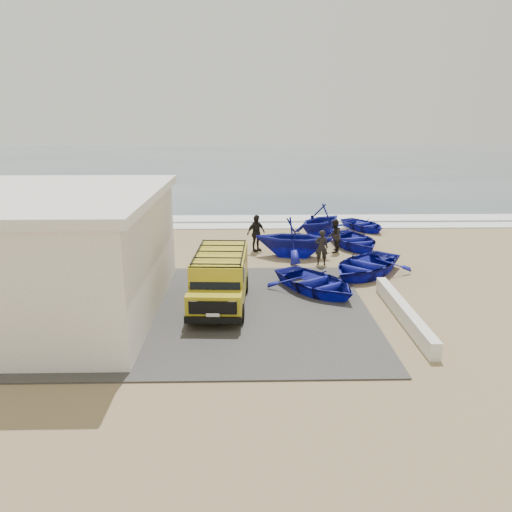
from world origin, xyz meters
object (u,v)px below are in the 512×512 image
object	(u,v)px
boat_mid_left	(294,237)
boat_mid_right	(354,240)
fisherman_middle	(334,236)
parapet	(404,313)
van	(220,277)
boat_near_right	(365,265)
building	(39,253)
boat_far_left	(321,220)
boat_far_right	(363,225)
boat_near_left	(316,282)
fisherman_front	(322,248)
fisherman_back	(256,233)

from	to	relation	value
boat_mid_left	boat_mid_right	bearing A→B (deg)	-54.04
boat_mid_left	fisherman_middle	size ratio (longest dim) A/B	2.20
parapet	van	distance (m)	6.55
van	boat_near_right	size ratio (longest dim) A/B	1.10
building	boat_far_left	xyz separation A→B (m)	(11.44, 11.31, -1.22)
boat_near_right	fisherman_middle	distance (m)	3.90
boat_mid_left	boat_far_right	world-z (taller)	boat_mid_left
building	fisherman_middle	distance (m)	14.09
building	boat_mid_right	bearing A→B (deg)	34.06
boat_far_right	fisherman_middle	xyz separation A→B (m)	(-2.65, -5.02, 0.50)
parapet	boat_near_right	xyz separation A→B (m)	(-0.17, 5.02, 0.17)
boat_near_left	fisherman_front	world-z (taller)	fisherman_front
boat_mid_right	fisherman_front	xyz separation A→B (m)	(-2.20, -3.09, 0.42)
boat_far_left	fisherman_middle	size ratio (longest dim) A/B	2.11
building	boat_near_left	world-z (taller)	building
fisherman_front	fisherman_back	bearing A→B (deg)	-33.07
building	fisherman_middle	size ratio (longest dim) A/B	5.55
boat_near_left	fisherman_front	bearing A→B (deg)	44.56
fisherman_back	boat_mid_left	bearing A→B (deg)	-67.69
boat_near_right	fisherman_front	world-z (taller)	fisherman_front
building	fisherman_front	bearing A→B (deg)	27.72
boat_far_left	fisherman_back	distance (m)	4.94
boat_mid_left	boat_far_right	bearing A→B (deg)	-29.63
van	boat_near_right	xyz separation A→B (m)	(6.14, 3.45, -0.63)
boat_mid_left	boat_near_right	bearing A→B (deg)	-126.91
boat_near_right	fisherman_front	xyz separation A→B (m)	(-1.67, 1.58, 0.38)
boat_near_left	fisherman_front	distance (m)	3.86
parapet	boat_far_right	xyz separation A→B (m)	(1.79, 13.86, 0.07)
building	fisherman_back	world-z (taller)	building
van	fisherman_front	size ratio (longest dim) A/B	2.87
boat_far_left	boat_near_right	bearing A→B (deg)	-41.36
parapet	boat_mid_right	size ratio (longest dim) A/B	1.50
boat_mid_right	fisherman_middle	world-z (taller)	fisherman_middle
building	boat_mid_right	world-z (taller)	building
boat_mid_left	fisherman_middle	bearing A→B (deg)	-59.83
boat_mid_left	fisherman_middle	world-z (taller)	boat_mid_left
parapet	boat_far_left	size ratio (longest dim) A/B	1.68
boat_mid_right	boat_far_left	distance (m)	3.02
fisherman_back	boat_far_right	bearing A→B (deg)	-1.61
boat_far_left	fisherman_middle	xyz separation A→B (m)	(0.20, -3.47, -0.10)
boat_near_left	boat_mid_right	distance (m)	7.46
boat_near_left	van	bearing A→B (deg)	165.24
building	fisherman_back	bearing A→B (deg)	46.63
parapet	fisherman_back	bearing A→B (deg)	117.92
building	boat_far_right	size ratio (longest dim) A/B	2.81
boat_near_left	fisherman_back	world-z (taller)	fisherman_back
boat_far_left	fisherman_front	distance (m)	5.76
boat_far_left	parapet	bearing A→B (deg)	-43.38
parapet	boat_near_left	xyz separation A→B (m)	(-2.62, 2.84, 0.14)
building	parapet	distance (m)	12.68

